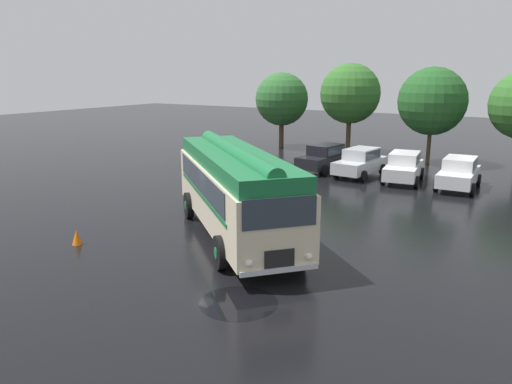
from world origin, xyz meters
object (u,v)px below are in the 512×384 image
object	(u,v)px
car_near_left	(325,157)
car_far_right	(459,173)
car_mid_left	(360,162)
vintage_bus	(235,187)
car_mid_right	(404,167)
traffic_cone	(77,237)

from	to	relation	value
car_near_left	car_far_right	size ratio (longest dim) A/B	1.03
car_mid_left	car_far_right	distance (m)	5.64
vintage_bus	car_mid_right	distance (m)	13.37
car_mid_left	car_far_right	bearing A→B (deg)	-3.53
vintage_bus	car_mid_left	xyz separation A→B (m)	(0.07, 13.21, -1.05)
car_mid_left	car_mid_right	distance (m)	2.64
vintage_bus	car_mid_left	size ratio (longest dim) A/B	2.12
vintage_bus	car_mid_left	bearing A→B (deg)	89.71
vintage_bus	car_mid_left	distance (m)	13.26
vintage_bus	car_mid_right	world-z (taller)	vintage_bus
vintage_bus	traffic_cone	bearing A→B (deg)	-137.94
vintage_bus	car_near_left	world-z (taller)	vintage_bus
car_near_left	car_far_right	distance (m)	8.17
car_mid_left	vintage_bus	bearing A→B (deg)	-90.29
vintage_bus	car_mid_right	size ratio (longest dim) A/B	2.09
car_mid_right	car_far_right	distance (m)	3.00
vintage_bus	car_near_left	size ratio (longest dim) A/B	2.10
traffic_cone	car_mid_right	bearing A→B (deg)	67.53
car_near_left	car_mid_left	world-z (taller)	same
car_near_left	traffic_cone	world-z (taller)	car_near_left
car_near_left	traffic_cone	bearing A→B (deg)	-96.08
car_mid_right	traffic_cone	xyz separation A→B (m)	(-7.00, -16.93, -0.57)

